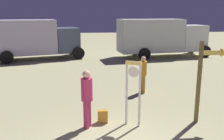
% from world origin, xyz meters
% --- Properties ---
extents(standing_clock, '(0.48, 0.31, 2.02)m').
position_xyz_m(standing_clock, '(0.67, 2.20, 1.23)').
color(standing_clock, silver).
rests_on(standing_clock, ground_plane).
extents(arrow_sign, '(0.91, 0.25, 2.59)m').
position_xyz_m(arrow_sign, '(3.01, 2.22, 1.69)').
color(arrow_sign, brown).
rests_on(arrow_sign, ground_plane).
extents(person_near_clock, '(0.34, 0.34, 1.78)m').
position_xyz_m(person_near_clock, '(-0.73, 2.16, 1.00)').
color(person_near_clock, '#B6305E').
rests_on(person_near_clock, ground_plane).
extents(backpack, '(0.31, 0.23, 0.42)m').
position_xyz_m(backpack, '(-0.25, 2.46, 0.20)').
color(backpack, orange).
rests_on(backpack, ground_plane).
extents(person_distant, '(0.31, 0.31, 1.62)m').
position_xyz_m(person_distant, '(1.68, 5.35, 0.90)').
color(person_distant, '#C4842B').
rests_on(person_distant, ground_plane).
extents(box_truck_near, '(7.40, 3.27, 2.96)m').
position_xyz_m(box_truck_near, '(5.05, 14.37, 1.62)').
color(box_truck_near, silver).
rests_on(box_truck_near, ground_plane).
extents(box_truck_far, '(7.34, 4.29, 2.94)m').
position_xyz_m(box_truck_far, '(-4.89, 14.17, 1.61)').
color(box_truck_far, silver).
rests_on(box_truck_far, ground_plane).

